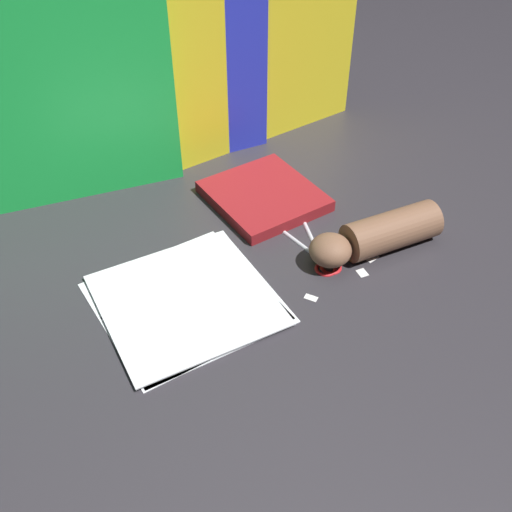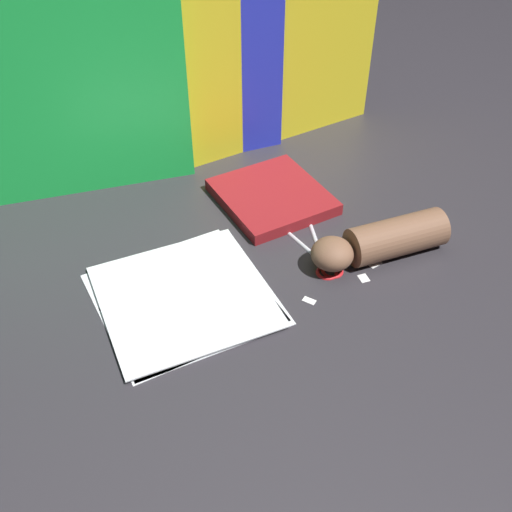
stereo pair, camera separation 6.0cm
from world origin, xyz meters
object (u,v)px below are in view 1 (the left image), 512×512
paper_stack (186,300)px  hand_forearm (377,235)px  scissors (319,256)px  book_closed (264,196)px

paper_stack → hand_forearm: size_ratio=1.11×
scissors → hand_forearm: hand_forearm is taller
paper_stack → scissors: size_ratio=1.85×
paper_stack → scissors: (0.28, -0.02, 0.00)m
paper_stack → book_closed: book_closed is taller
paper_stack → hand_forearm: bearing=-7.7°
book_closed → scissors: 0.22m
scissors → hand_forearm: bearing=-18.0°
scissors → hand_forearm: (0.11, -0.04, 0.03)m
scissors → book_closed: bearing=90.4°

